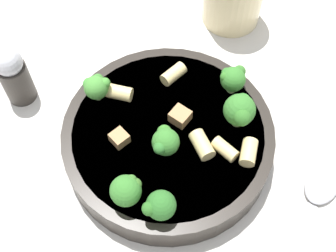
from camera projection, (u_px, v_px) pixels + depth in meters
The scene contains 17 objects.
ground_plane at pixel (168, 148), 0.52m from camera, with size 2.00×2.00×0.00m, color beige.
pasta_bowl at pixel (168, 138), 0.50m from camera, with size 0.23×0.23×0.04m.
broccoli_floret_0 at pixel (127, 191), 0.43m from camera, with size 0.03×0.03×0.04m.
broccoli_floret_1 at pixel (233, 78), 0.50m from camera, with size 0.03×0.03×0.03m.
broccoli_floret_2 at pixel (160, 206), 0.43m from camera, with size 0.03×0.03×0.03m.
broccoli_floret_3 at pixel (240, 110), 0.47m from camera, with size 0.04×0.03×0.04m.
broccoli_floret_4 at pixel (165, 141), 0.46m from camera, with size 0.03×0.03×0.03m.
broccoli_floret_5 at pixel (96, 86), 0.50m from camera, with size 0.03×0.03×0.03m.
rigatoni_0 at pixel (119, 92), 0.51m from camera, with size 0.02×0.02×0.03m, color #E0C67F.
rigatoni_1 at pixel (202, 145), 0.47m from camera, with size 0.02×0.02×0.03m, color #E0C67F.
rigatoni_2 at pixel (249, 152), 0.47m from camera, with size 0.02×0.02×0.03m, color #E0C67F.
rigatoni_3 at pixel (173, 74), 0.52m from camera, with size 0.01×0.01×0.03m, color #E0C67F.
rigatoni_4 at pixel (225, 149), 0.47m from camera, with size 0.01×0.01×0.03m, color #E0C67F.
chicken_chunk_0 at pixel (180, 116), 0.49m from camera, with size 0.02×0.02×0.01m, color #A87A4C.
chicken_chunk_1 at pixel (120, 139), 0.48m from camera, with size 0.02×0.02×0.01m, color #A87A4C.
pepper_shaker at pixel (14, 75), 0.52m from camera, with size 0.03×0.03×0.08m.
spoon at pixel (315, 199), 0.49m from camera, with size 0.15×0.15×0.01m.
Camera 1 is at (-0.24, 0.06, 0.46)m, focal length 50.00 mm.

